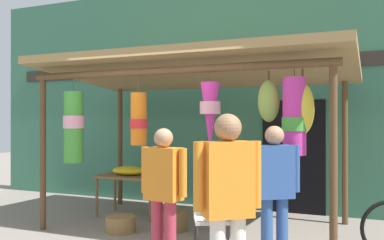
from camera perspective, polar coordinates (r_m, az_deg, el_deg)
The scene contains 10 objects.
shop_facade at distance 8.22m, azimuth 4.28°, elevation 3.46°, with size 10.62×0.29×4.30m.
market_stall_canopy at distance 6.40m, azimuth 0.63°, elevation 5.26°, with size 4.66×2.62×2.59m.
display_table at distance 7.43m, azimuth -8.08°, elevation -7.97°, with size 1.14×0.65×0.70m.
flower_heap_on_table at distance 7.45m, azimuth -8.44°, elevation -6.72°, with size 0.59×0.41×0.15m.
folding_chair at distance 5.31m, azimuth 2.50°, elevation -12.38°, with size 0.54×0.54×0.84m.
wicker_basket_by_table at distance 6.51m, azimuth -9.55°, elevation -13.58°, with size 0.44×0.44×0.23m, color olive.
wicker_basket_spare at distance 6.52m, azimuth -2.35°, elevation -13.31°, with size 0.40×0.40×0.29m, color brown.
vendor_in_orange at distance 3.59m, azimuth 4.82°, elevation -10.20°, with size 0.48×0.42×1.69m.
customer_foreground at distance 4.72m, azimuth -3.83°, elevation -8.93°, with size 0.59×0.28×1.55m.
shopper_by_bananas at distance 4.84m, azimuth 10.98°, elevation -8.48°, with size 0.51×0.41×1.57m.
Camera 1 is at (2.65, -5.09, 1.62)m, focal length 39.86 mm.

